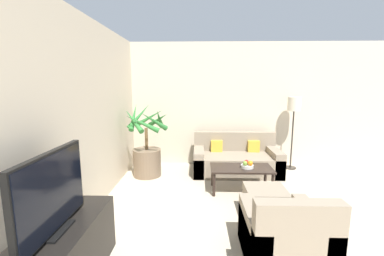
# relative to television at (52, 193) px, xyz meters

# --- Properties ---
(wall_back) EXTENTS (7.82, 0.06, 2.70)m
(wall_back) POSITION_rel_television_xyz_m (2.81, 3.81, 0.43)
(wall_back) COLOR beige
(wall_back) RESTS_ON ground_plane
(wall_left) EXTENTS (0.06, 7.88, 2.70)m
(wall_left) POSITION_rel_television_xyz_m (-0.33, 0.64, 0.43)
(wall_left) COLOR beige
(wall_left) RESTS_ON ground_plane
(television) EXTENTS (0.18, 0.95, 0.68)m
(television) POSITION_rel_television_xyz_m (0.00, 0.00, 0.00)
(television) COLOR black
(television) RESTS_ON tv_console
(potted_palm) EXTENTS (0.90, 0.90, 1.44)m
(potted_palm) POSITION_rel_television_xyz_m (0.17, 2.94, -0.44)
(potted_palm) COLOR brown
(potted_palm) RESTS_ON ground_plane
(sofa_loveseat) EXTENTS (1.73, 0.88, 0.79)m
(sofa_loveseat) POSITION_rel_television_xyz_m (1.96, 3.19, -0.67)
(sofa_loveseat) COLOR gray
(sofa_loveseat) RESTS_ON ground_plane
(floor_lamp) EXTENTS (0.27, 0.27, 1.54)m
(floor_lamp) POSITION_rel_television_xyz_m (3.18, 3.47, 0.35)
(floor_lamp) COLOR #2D2823
(floor_lamp) RESTS_ON ground_plane
(coffee_table) EXTENTS (1.03, 0.54, 0.42)m
(coffee_table) POSITION_rel_television_xyz_m (1.91, 2.24, -0.56)
(coffee_table) COLOR black
(coffee_table) RESTS_ON ground_plane
(fruit_bowl) EXTENTS (0.21, 0.21, 0.05)m
(fruit_bowl) POSITION_rel_television_xyz_m (2.00, 2.22, -0.48)
(fruit_bowl) COLOR beige
(fruit_bowl) RESTS_ON coffee_table
(apple_red) EXTENTS (0.08, 0.08, 0.08)m
(apple_red) POSITION_rel_television_xyz_m (1.99, 2.26, -0.42)
(apple_red) COLOR red
(apple_red) RESTS_ON fruit_bowl
(apple_green) EXTENTS (0.08, 0.08, 0.08)m
(apple_green) POSITION_rel_television_xyz_m (1.96, 2.19, -0.42)
(apple_green) COLOR olive
(apple_green) RESTS_ON fruit_bowl
(orange_fruit) EXTENTS (0.08, 0.08, 0.08)m
(orange_fruit) POSITION_rel_television_xyz_m (2.04, 2.19, -0.42)
(orange_fruit) COLOR orange
(orange_fruit) RESTS_ON fruit_bowl
(armchair) EXTENTS (0.77, 0.88, 0.81)m
(armchair) POSITION_rel_television_xyz_m (2.05, 0.46, -0.65)
(armchair) COLOR gray
(armchair) RESTS_ON ground_plane
(ottoman) EXTENTS (0.54, 0.52, 0.42)m
(ottoman) POSITION_rel_television_xyz_m (2.09, 1.36, -0.72)
(ottoman) COLOR gray
(ottoman) RESTS_ON ground_plane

